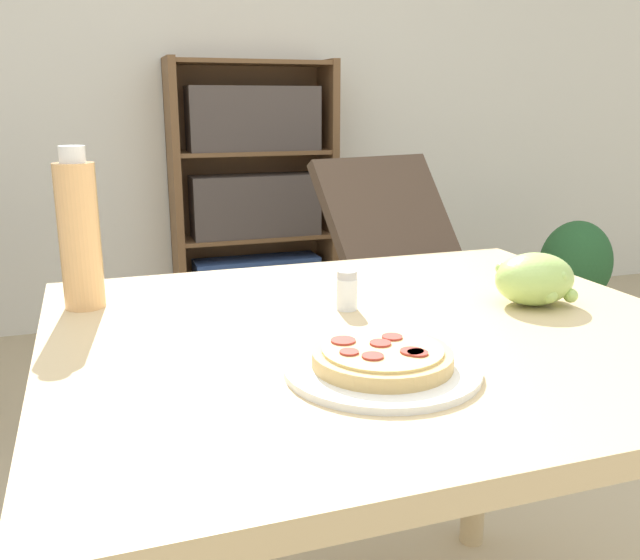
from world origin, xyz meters
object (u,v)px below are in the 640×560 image
(lounge_chair_far, at_px, (416,309))
(bookshelf, at_px, (255,202))
(pizza_on_plate, at_px, (382,362))
(drink_bottle, at_px, (79,233))
(salt_shaker, at_px, (347,291))
(potted_plant_floor, at_px, (575,271))
(grape_bunch, at_px, (536,280))

(lounge_chair_far, distance_m, bookshelf, 1.08)
(bookshelf, bearing_deg, pizza_on_plate, -99.67)
(drink_bottle, relative_size, lounge_chair_far, 0.31)
(salt_shaker, bearing_deg, potted_plant_floor, 41.64)
(grape_bunch, distance_m, potted_plant_floor, 2.37)
(pizza_on_plate, distance_m, drink_bottle, 0.58)
(lounge_chair_far, xyz_separation_m, potted_plant_floor, (1.03, 0.31, 0.00))
(pizza_on_plate, height_order, potted_plant_floor, pizza_on_plate)
(lounge_chair_far, bearing_deg, potted_plant_floor, 2.97)
(salt_shaker, bearing_deg, bookshelf, 80.55)
(grape_bunch, distance_m, salt_shaker, 0.33)
(grape_bunch, xyz_separation_m, drink_bottle, (-0.75, 0.24, 0.08))
(pizza_on_plate, xyz_separation_m, drink_bottle, (-0.37, 0.44, 0.12))
(drink_bottle, height_order, bookshelf, bookshelf)
(bookshelf, bearing_deg, salt_shaker, -99.45)
(drink_bottle, bearing_deg, grape_bunch, -17.65)
(salt_shaker, bearing_deg, drink_bottle, 159.27)
(bookshelf, relative_size, potted_plant_floor, 2.41)
(salt_shaker, bearing_deg, lounge_chair_far, 58.42)
(lounge_chair_far, bearing_deg, pizza_on_plate, -132.31)
(pizza_on_plate, xyz_separation_m, grape_bunch, (0.38, 0.20, 0.03))
(pizza_on_plate, bearing_deg, grape_bunch, 27.68)
(grape_bunch, xyz_separation_m, lounge_chair_far, (0.50, 1.42, -0.52))
(drink_bottle, bearing_deg, bookshelf, 69.22)
(potted_plant_floor, bearing_deg, pizza_on_plate, -134.81)
(salt_shaker, xyz_separation_m, potted_plant_floor, (1.86, 1.65, -0.51))
(drink_bottle, xyz_separation_m, salt_shaker, (0.42, -0.16, -0.10))
(salt_shaker, distance_m, bookshelf, 2.31)
(pizza_on_plate, relative_size, bookshelf, 0.20)
(grape_bunch, relative_size, drink_bottle, 0.52)
(lounge_chair_far, distance_m, potted_plant_floor, 1.08)
(pizza_on_plate, height_order, salt_shaker, salt_shaker)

